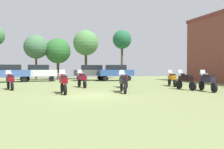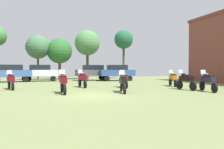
{
  "view_description": "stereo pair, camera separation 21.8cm",
  "coord_description": "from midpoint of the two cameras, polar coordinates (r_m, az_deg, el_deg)",
  "views": [
    {
      "loc": [
        -2.76,
        -12.86,
        1.64
      ],
      "look_at": [
        2.07,
        2.27,
        1.17
      ],
      "focal_mm": 35.48,
      "sensor_mm": 36.0,
      "label": 1
    },
    {
      "loc": [
        -2.55,
        -12.93,
        1.64
      ],
      "look_at": [
        2.07,
        2.27,
        1.17
      ],
      "focal_mm": 35.48,
      "sensor_mm": 36.0,
      "label": 2
    }
  ],
  "objects": [
    {
      "name": "ground_plane",
      "position": [
        13.27,
        -6.05,
        -5.37
      ],
      "size": [
        44.0,
        52.0,
        0.02
      ],
      "color": "olive"
    },
    {
      "name": "motorcycle_1",
      "position": [
        18.21,
        2.67,
        -1.17
      ],
      "size": [
        0.63,
        2.21,
        1.45
      ],
      "rotation": [
        0.0,
        0.0,
        -0.12
      ],
      "color": "black",
      "rests_on": "ground"
    },
    {
      "name": "motorcycle_2",
      "position": [
        20.36,
        14.89,
        -0.92
      ],
      "size": [
        0.81,
        2.15,
        1.45
      ],
      "rotation": [
        0.0,
        0.0,
        -0.28
      ],
      "color": "black",
      "rests_on": "ground"
    },
    {
      "name": "motorcycle_3",
      "position": [
        18.25,
        -25.11,
        -1.32
      ],
      "size": [
        0.83,
        2.14,
        1.45
      ],
      "rotation": [
        0.0,
        0.0,
        0.29
      ],
      "color": "black",
      "rests_on": "ground"
    },
    {
      "name": "motorcycle_4",
      "position": [
        14.63,
        2.46,
        -1.89
      ],
      "size": [
        0.74,
        2.19,
        1.44
      ],
      "rotation": [
        0.0,
        0.0,
        -0.21
      ],
      "color": "black",
      "rests_on": "ground"
    },
    {
      "name": "motorcycle_5",
      "position": [
        16.66,
        23.02,
        -1.5
      ],
      "size": [
        0.75,
        2.27,
        1.49
      ],
      "rotation": [
        0.0,
        0.0,
        -0.21
      ],
      "color": "black",
      "rests_on": "ground"
    },
    {
      "name": "motorcycle_6",
      "position": [
        17.31,
        18.03,
        -1.35
      ],
      "size": [
        0.62,
        2.12,
        1.48
      ],
      "rotation": [
        0.0,
        0.0,
        0.08
      ],
      "color": "black",
      "rests_on": "ground"
    },
    {
      "name": "motorcycle_7",
      "position": [
        14.32,
        -12.84,
        -1.89
      ],
      "size": [
        0.62,
        2.16,
        1.51
      ],
      "rotation": [
        0.0,
        0.0,
        0.04
      ],
      "color": "black",
      "rests_on": "ground"
    },
    {
      "name": "motorcycle_8",
      "position": [
        18.63,
        -8.13,
        -1.08
      ],
      "size": [
        0.63,
        2.19,
        1.47
      ],
      "rotation": [
        0.0,
        0.0,
        0.12
      ],
      "color": "black",
      "rests_on": "ground"
    },
    {
      "name": "car_1",
      "position": [
        27.81,
        -25.09,
        0.61
      ],
      "size": [
        4.54,
        2.48,
        2.0
      ],
      "rotation": [
        0.0,
        0.0,
        1.74
      ],
      "color": "black",
      "rests_on": "ground"
    },
    {
      "name": "car_2",
      "position": [
        27.96,
        0.75,
        0.77
      ],
      "size": [
        4.38,
        2.01,
        2.0
      ],
      "rotation": [
        0.0,
        0.0,
        1.52
      ],
      "color": "black",
      "rests_on": "ground"
    },
    {
      "name": "car_3",
      "position": [
        28.81,
        -5.46,
        0.79
      ],
      "size": [
        4.54,
        2.48,
        2.0
      ],
      "rotation": [
        0.0,
        0.0,
        1.73
      ],
      "color": "black",
      "rests_on": "ground"
    },
    {
      "name": "car_6",
      "position": [
        28.24,
        -18.51,
        0.69
      ],
      "size": [
        4.4,
        2.06,
        2.0
      ],
      "rotation": [
        0.0,
        0.0,
        1.51
      ],
      "color": "black",
      "rests_on": "ground"
    },
    {
      "name": "tree_1",
      "position": [
        34.59,
        2.42,
        8.87
      ],
      "size": [
        2.9,
        2.9,
        7.48
      ],
      "color": "brown",
      "rests_on": "ground"
    },
    {
      "name": "tree_2",
      "position": [
        31.89,
        -19.18,
        6.72
      ],
      "size": [
        3.24,
        3.24,
        6.1
      ],
      "color": "brown",
      "rests_on": "ground"
    },
    {
      "name": "tree_3",
      "position": [
        31.85,
        -13.96,
        5.88
      ],
      "size": [
        3.49,
        3.49,
        5.74
      ],
      "color": "brown",
      "rests_on": "ground"
    },
    {
      "name": "tree_5",
      "position": [
        31.79,
        -6.96,
        8.04
      ],
      "size": [
        3.55,
        3.55,
        6.96
      ],
      "color": "brown",
      "rests_on": "ground"
    }
  ]
}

